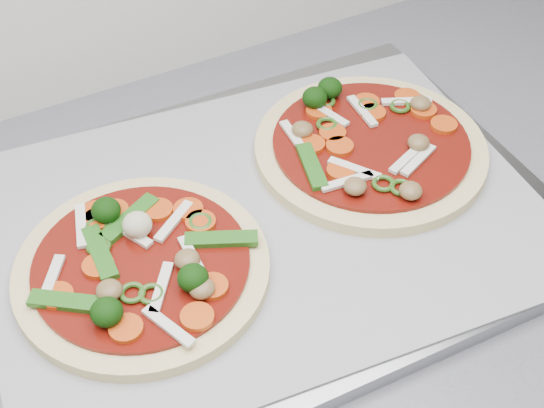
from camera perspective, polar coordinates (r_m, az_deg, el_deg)
name	(u,v)px	position (r m, az deg, el deg)	size (l,w,h in m)	color
countertop	(202,313)	(0.62, -5.29, -8.21)	(3.60, 0.60, 0.04)	slate
baking_tray	(263,223)	(0.65, -0.66, -1.42)	(0.48, 0.36, 0.02)	gray
parchment	(263,215)	(0.64, -0.66, -0.87)	(0.46, 0.34, 0.00)	gray
pizza_left	(142,266)	(0.60, -9.78, -4.59)	(0.25, 0.25, 0.03)	beige
pizza_right	(369,145)	(0.70, 7.29, 4.43)	(0.26, 0.26, 0.04)	beige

